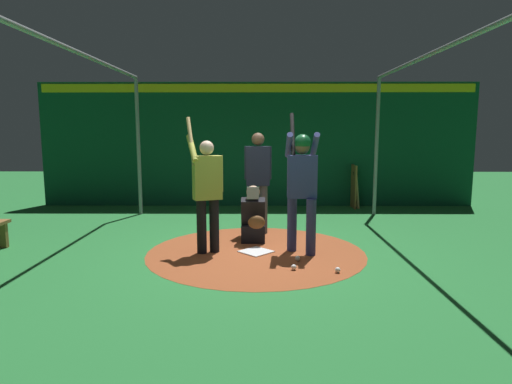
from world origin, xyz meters
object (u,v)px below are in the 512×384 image
(home_plate, at_px, (256,251))
(baseball_0, at_px, (298,258))
(batter, at_px, (302,181))
(umpire, at_px, (258,177))
(baseball_1, at_px, (338,270))
(visitor, at_px, (207,188))
(baseball_2, at_px, (294,267))
(bat_rack, at_px, (354,187))
(catcher, at_px, (253,220))

(home_plate, xyz_separation_m, baseball_0, (0.46, 0.61, 0.03))
(batter, relative_size, umpire, 1.17)
(umpire, height_order, baseball_1, umpire)
(home_plate, bearing_deg, baseball_1, 48.06)
(visitor, distance_m, baseball_2, 1.81)
(batter, height_order, umpire, batter)
(home_plate, bearing_deg, bat_rack, 149.65)
(batter, xyz_separation_m, baseball_0, (0.45, -0.09, -1.08))
(baseball_0, distance_m, baseball_1, 0.72)
(baseball_1, bearing_deg, visitor, -117.64)
(catcher, bearing_deg, baseball_1, 35.23)
(catcher, xyz_separation_m, visitor, (0.66, -0.70, 0.63))
(baseball_0, bearing_deg, bat_rack, 158.60)
(visitor, distance_m, baseball_0, 1.72)
(catcher, xyz_separation_m, baseball_2, (1.51, 0.57, -0.34))
(baseball_1, bearing_deg, catcher, -144.77)
(batter, height_order, baseball_1, batter)
(bat_rack, height_order, baseball_0, bat_rack)
(umpire, distance_m, baseball_2, 2.41)
(catcher, relative_size, visitor, 0.46)
(umpire, xyz_separation_m, baseball_1, (2.25, 1.07, -1.00))
(batter, bearing_deg, home_plate, -91.27)
(baseball_0, bearing_deg, batter, 168.91)
(catcher, distance_m, visitor, 1.15)
(batter, distance_m, baseball_0, 1.17)
(baseball_1, distance_m, baseball_2, 0.59)
(baseball_2, bearing_deg, batter, 168.47)
(batter, distance_m, bat_rack, 4.47)
(batter, distance_m, baseball_1, 1.50)
(umpire, relative_size, baseball_0, 24.92)
(home_plate, xyz_separation_m, batter, (0.02, 0.70, 1.11))
(umpire, bearing_deg, catcher, -6.81)
(home_plate, relative_size, baseball_0, 5.68)
(home_plate, distance_m, umpire, 1.63)
(catcher, distance_m, baseball_1, 2.02)
(bat_rack, distance_m, baseball_2, 5.30)
(home_plate, xyz_separation_m, umpire, (-1.26, 0.02, 1.03))
(visitor, xyz_separation_m, baseball_2, (0.85, 1.27, -0.97))
(umpire, bearing_deg, baseball_2, 13.10)
(baseball_0, bearing_deg, baseball_2, -12.02)
(catcher, height_order, umpire, umpire)
(visitor, height_order, baseball_1, visitor)
(baseball_0, bearing_deg, baseball_1, 43.06)
(home_plate, height_order, baseball_0, baseball_0)
(catcher, bearing_deg, baseball_2, 20.71)
(batter, height_order, baseball_2, batter)
(baseball_2, bearing_deg, catcher, -159.29)
(catcher, bearing_deg, batter, 48.75)
(home_plate, bearing_deg, baseball_2, 30.88)
(batter, relative_size, catcher, 2.23)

